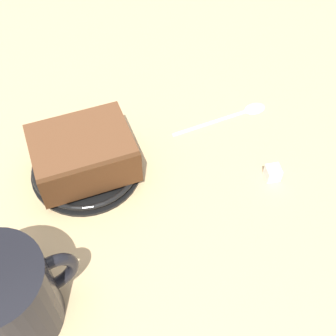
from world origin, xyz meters
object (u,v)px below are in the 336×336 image
object	(u,v)px
teaspoon	(239,112)
sugar_cube	(273,173)
cake_slice	(84,154)
tea_mug	(5,297)
small_plate	(86,167)

from	to	relation	value
teaspoon	sugar_cube	xyz separation A→B (cm)	(-2.15, -10.76, 0.47)
cake_slice	teaspoon	xyz separation A→B (cm)	(21.38, 0.57, -2.94)
cake_slice	tea_mug	bearing A→B (deg)	-130.60
small_plate	sugar_cube	bearing A→B (deg)	-28.56
teaspoon	cake_slice	bearing A→B (deg)	-178.47
small_plate	teaspoon	distance (cm)	21.36
small_plate	sugar_cube	size ratio (longest dim) A/B	7.95
tea_mug	sugar_cube	distance (cm)	31.23
cake_slice	teaspoon	size ratio (longest dim) A/B	0.87
small_plate	tea_mug	size ratio (longest dim) A/B	1.14
tea_mug	teaspoon	world-z (taller)	tea_mug
teaspoon	tea_mug	bearing A→B (deg)	-156.84
cake_slice	small_plate	bearing A→B (deg)	84.81
tea_mug	sugar_cube	world-z (taller)	tea_mug
sugar_cube	small_plate	bearing A→B (deg)	151.44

